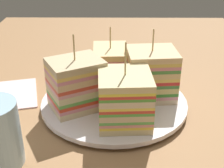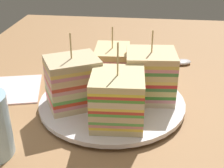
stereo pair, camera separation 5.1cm
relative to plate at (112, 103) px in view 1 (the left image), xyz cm
name	(u,v)px [view 1 (the left image)]	position (x,y,z in cm)	size (l,w,h in cm)	color
ground_plane	(112,111)	(0.00, 0.00, -1.68)	(114.59, 72.18, 1.80)	#9E7249
plate	(112,103)	(0.00, 0.00, 0.00)	(24.32, 24.32, 1.29)	white
sandwich_wedge_0	(108,66)	(-6.24, -0.69, 3.94)	(8.28, 6.39, 10.76)	#D8B283
sandwich_wedge_1	(74,84)	(2.19, -5.89, 4.57)	(9.35, 10.03, 12.16)	beige
sandwich_wedge_2	(122,98)	(6.10, 1.52, 4.29)	(8.40, 7.95, 12.39)	beige
sandwich_wedge_3	(149,74)	(-1.59, 6.09, 4.61)	(7.68, 8.56, 11.83)	beige
chip_pile	(119,98)	(0.94, 1.21, 1.37)	(6.69, 5.68, 2.49)	#E6C461
salad_garnish	(70,86)	(-4.09, -7.62, 1.07)	(6.19, 6.06, 1.38)	#417A3E
spoon	(166,61)	(-19.34, 11.93, -0.37)	(7.19, 13.21, 1.00)	silver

